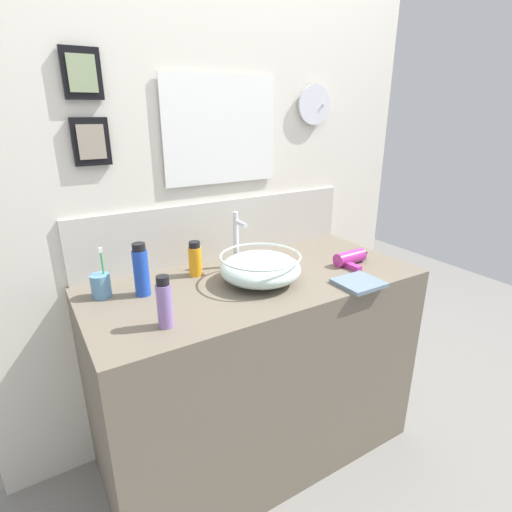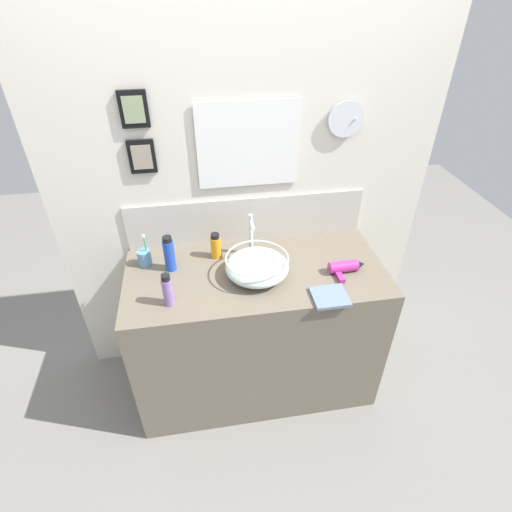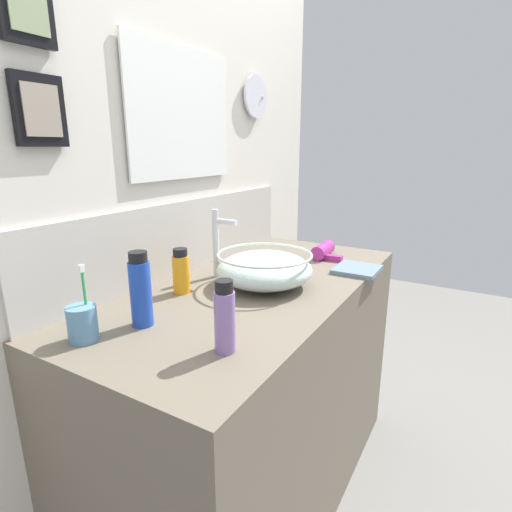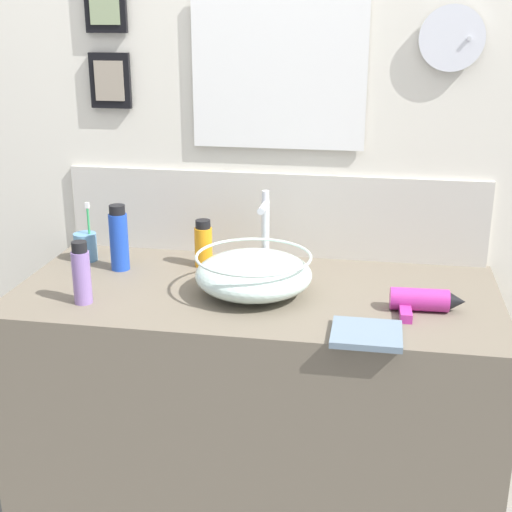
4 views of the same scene
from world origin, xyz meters
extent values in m
plane|color=gray|center=(0.00, 0.00, 0.00)|extent=(6.00, 6.00, 0.00)
cube|color=#6B6051|center=(0.00, 0.00, 0.44)|extent=(1.36, 0.63, 0.88)
cube|color=silver|center=(0.00, 0.35, 1.27)|extent=(2.07, 0.06, 2.54)
cube|color=beige|center=(0.00, 0.31, 1.01)|extent=(1.33, 0.02, 0.27)
cube|color=white|center=(0.01, 0.31, 1.44)|extent=(0.46, 0.01, 0.38)
cube|color=white|center=(0.01, 0.30, 1.44)|extent=(0.52, 0.01, 0.44)
cylinder|color=silver|center=(0.51, 0.30, 1.55)|extent=(0.18, 0.01, 0.18)
cylinder|color=silver|center=(0.55, 0.31, 1.55)|extent=(0.01, 0.06, 0.01)
cube|color=black|center=(-0.51, 0.30, 1.64)|extent=(0.13, 0.02, 0.17)
cube|color=gray|center=(-0.51, 0.29, 1.64)|extent=(0.09, 0.01, 0.12)
cube|color=black|center=(-0.51, 0.30, 1.42)|extent=(0.13, 0.02, 0.17)
cube|color=gray|center=(-0.51, 0.29, 1.42)|extent=(0.09, 0.01, 0.12)
ellipsoid|color=silver|center=(0.00, -0.03, 0.93)|extent=(0.32, 0.32, 0.11)
torus|color=silver|center=(0.00, -0.03, 0.99)|extent=(0.32, 0.32, 0.01)
torus|color=#B2B7BC|center=(0.00, -0.03, 0.88)|extent=(0.12, 0.12, 0.01)
cylinder|color=silver|center=(0.00, 0.17, 0.98)|extent=(0.02, 0.02, 0.22)
cylinder|color=silver|center=(0.00, 0.12, 1.08)|extent=(0.02, 0.09, 0.02)
cylinder|color=silver|center=(0.00, 0.17, 1.11)|extent=(0.02, 0.02, 0.03)
cylinder|color=#B22D8C|center=(0.45, -0.07, 0.91)|extent=(0.15, 0.07, 0.06)
cone|color=black|center=(0.54, -0.07, 0.91)|extent=(0.05, 0.05, 0.05)
cube|color=#B22D8C|center=(0.41, -0.12, 0.89)|extent=(0.03, 0.09, 0.02)
cylinder|color=#598CB2|center=(-0.57, 0.15, 0.92)|extent=(0.07, 0.07, 0.09)
cylinder|color=green|center=(-0.56, 0.15, 0.96)|extent=(0.01, 0.01, 0.17)
cube|color=white|center=(-0.56, 0.15, 1.06)|extent=(0.01, 0.01, 0.02)
cylinder|color=#8C6BB2|center=(-0.44, -0.18, 0.95)|extent=(0.05, 0.05, 0.14)
cylinder|color=black|center=(-0.44, -0.18, 1.03)|extent=(0.04, 0.04, 0.03)
cylinder|color=blue|center=(-0.44, 0.09, 0.96)|extent=(0.06, 0.06, 0.17)
cylinder|color=black|center=(-0.44, 0.09, 1.06)|extent=(0.05, 0.05, 0.03)
cylinder|color=orange|center=(-0.19, 0.17, 0.94)|extent=(0.05, 0.05, 0.12)
cylinder|color=black|center=(-0.19, 0.17, 1.01)|extent=(0.05, 0.05, 0.02)
cube|color=slate|center=(0.32, -0.26, 0.88)|extent=(0.17, 0.16, 0.02)
camera|label=1|loc=(-0.78, -1.28, 1.52)|focal=28.00mm
camera|label=2|loc=(-0.27, -1.62, 2.17)|focal=28.00mm
camera|label=3|loc=(-1.13, -0.66, 1.33)|focal=28.00mm
camera|label=4|loc=(0.33, -1.85, 1.62)|focal=50.00mm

